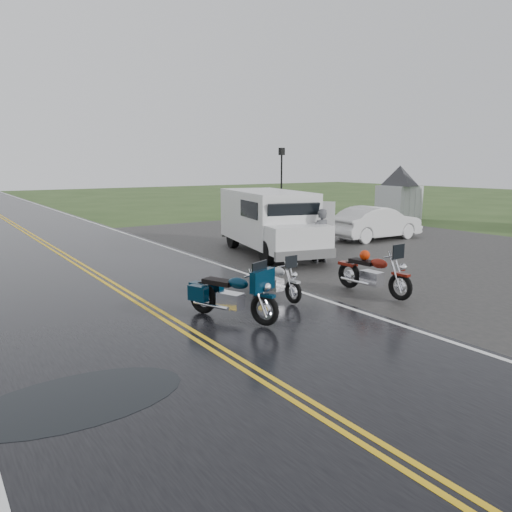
{
  "coord_description": "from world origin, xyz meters",
  "views": [
    {
      "loc": [
        -4.16,
        -8.32,
        3.31
      ],
      "look_at": [
        2.8,
        2.0,
        1.0
      ],
      "focal_mm": 35.0,
      "sensor_mm": 36.0,
      "label": 1
    }
  ],
  "objects_px": {
    "person_at_van": "(321,237)",
    "visitor_center": "(400,179)",
    "motorcycle_teal": "(265,297)",
    "motorcycle_silver": "(293,283)",
    "lamp_post_far_right": "(281,185)",
    "motorcycle_red": "(401,276)",
    "van_white": "(267,230)",
    "sedan_white": "(376,224)"
  },
  "relations": [
    {
      "from": "visitor_center",
      "to": "motorcycle_teal",
      "type": "height_order",
      "value": "visitor_center"
    },
    {
      "from": "motorcycle_red",
      "to": "visitor_center",
      "type": "bearing_deg",
      "value": 37.5
    },
    {
      "from": "visitor_center",
      "to": "lamp_post_far_right",
      "type": "bearing_deg",
      "value": 162.14
    },
    {
      "from": "visitor_center",
      "to": "lamp_post_far_right",
      "type": "height_order",
      "value": "visitor_center"
    },
    {
      "from": "sedan_white",
      "to": "motorcycle_red",
      "type": "bearing_deg",
      "value": 136.57
    },
    {
      "from": "motorcycle_red",
      "to": "motorcycle_silver",
      "type": "xyz_separation_m",
      "value": [
        -2.29,
        1.24,
        -0.11
      ]
    },
    {
      "from": "visitor_center",
      "to": "motorcycle_teal",
      "type": "relative_size",
      "value": 7.11
    },
    {
      "from": "visitor_center",
      "to": "van_white",
      "type": "relative_size",
      "value": 2.65
    },
    {
      "from": "person_at_van",
      "to": "lamp_post_far_right",
      "type": "relative_size",
      "value": 0.43
    },
    {
      "from": "visitor_center",
      "to": "motorcycle_silver",
      "type": "xyz_separation_m",
      "value": [
        -17.07,
        -11.38,
        -1.84
      ]
    },
    {
      "from": "person_at_van",
      "to": "lamp_post_far_right",
      "type": "bearing_deg",
      "value": -117.47
    },
    {
      "from": "motorcycle_red",
      "to": "motorcycle_teal",
      "type": "xyz_separation_m",
      "value": [
        -3.79,
        0.26,
        -0.0
      ]
    },
    {
      "from": "motorcycle_red",
      "to": "motorcycle_silver",
      "type": "relative_size",
      "value": 1.2
    },
    {
      "from": "motorcycle_teal",
      "to": "sedan_white",
      "type": "distance_m",
      "value": 13.03
    },
    {
      "from": "motorcycle_teal",
      "to": "motorcycle_red",
      "type": "bearing_deg",
      "value": -25.65
    },
    {
      "from": "motorcycle_silver",
      "to": "person_at_van",
      "type": "relative_size",
      "value": 1.04
    },
    {
      "from": "van_white",
      "to": "lamp_post_far_right",
      "type": "height_order",
      "value": "lamp_post_far_right"
    },
    {
      "from": "visitor_center",
      "to": "motorcycle_teal",
      "type": "bearing_deg",
      "value": -146.38
    },
    {
      "from": "person_at_van",
      "to": "lamp_post_far_right",
      "type": "height_order",
      "value": "lamp_post_far_right"
    },
    {
      "from": "visitor_center",
      "to": "lamp_post_far_right",
      "type": "xyz_separation_m",
      "value": [
        -7.17,
        2.31,
        -0.29
      ]
    },
    {
      "from": "motorcycle_red",
      "to": "lamp_post_far_right",
      "type": "height_order",
      "value": "lamp_post_far_right"
    },
    {
      "from": "motorcycle_teal",
      "to": "motorcycle_silver",
      "type": "bearing_deg",
      "value": 11.3
    },
    {
      "from": "van_white",
      "to": "sedan_white",
      "type": "height_order",
      "value": "van_white"
    },
    {
      "from": "visitor_center",
      "to": "motorcycle_silver",
      "type": "height_order",
      "value": "visitor_center"
    },
    {
      "from": "sedan_white",
      "to": "visitor_center",
      "type": "bearing_deg",
      "value": -54.82
    },
    {
      "from": "motorcycle_red",
      "to": "van_white",
      "type": "height_order",
      "value": "van_white"
    },
    {
      "from": "motorcycle_silver",
      "to": "sedan_white",
      "type": "bearing_deg",
      "value": 32.09
    },
    {
      "from": "visitor_center",
      "to": "person_at_van",
      "type": "xyz_separation_m",
      "value": [
        -13.18,
        -7.9,
        -1.49
      ]
    },
    {
      "from": "visitor_center",
      "to": "motorcycle_red",
      "type": "bearing_deg",
      "value": -139.52
    },
    {
      "from": "visitor_center",
      "to": "van_white",
      "type": "xyz_separation_m",
      "value": [
        -14.9,
        -7.25,
        -1.21
      ]
    },
    {
      "from": "motorcycle_silver",
      "to": "lamp_post_far_right",
      "type": "height_order",
      "value": "lamp_post_far_right"
    },
    {
      "from": "person_at_van",
      "to": "visitor_center",
      "type": "bearing_deg",
      "value": -146.07
    },
    {
      "from": "lamp_post_far_right",
      "to": "van_white",
      "type": "bearing_deg",
      "value": -128.97
    },
    {
      "from": "motorcycle_teal",
      "to": "van_white",
      "type": "bearing_deg",
      "value": 32.59
    },
    {
      "from": "motorcycle_red",
      "to": "van_white",
      "type": "bearing_deg",
      "value": 88.3
    },
    {
      "from": "van_white",
      "to": "motorcycle_silver",
      "type": "bearing_deg",
      "value": -104.09
    },
    {
      "from": "motorcycle_red",
      "to": "motorcycle_silver",
      "type": "distance_m",
      "value": 2.6
    },
    {
      "from": "person_at_van",
      "to": "motorcycle_red",
      "type": "bearing_deg",
      "value": 74.2
    },
    {
      "from": "motorcycle_silver",
      "to": "motorcycle_teal",
      "type": "bearing_deg",
      "value": -147.93
    },
    {
      "from": "motorcycle_red",
      "to": "person_at_van",
      "type": "relative_size",
      "value": 1.25
    },
    {
      "from": "motorcycle_silver",
      "to": "lamp_post_far_right",
      "type": "distance_m",
      "value": 16.96
    },
    {
      "from": "van_white",
      "to": "person_at_van",
      "type": "bearing_deg",
      "value": -6.95
    }
  ]
}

